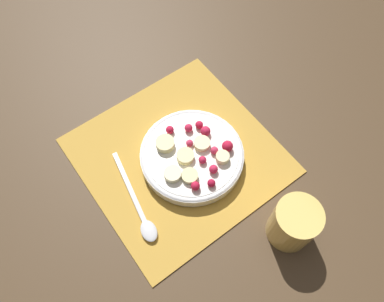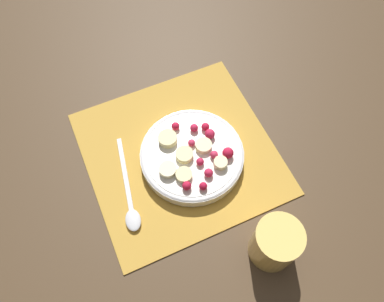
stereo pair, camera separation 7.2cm
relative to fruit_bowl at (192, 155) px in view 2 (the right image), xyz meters
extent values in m
plane|color=#4C3823|center=(-0.02, -0.02, -0.02)|extent=(3.00, 3.00, 0.00)
cube|color=gold|center=(-0.02, -0.02, -0.02)|extent=(0.36, 0.37, 0.01)
cylinder|color=white|center=(0.00, 0.00, -0.01)|extent=(0.21, 0.21, 0.02)
torus|color=white|center=(0.00, 0.00, 0.00)|extent=(0.21, 0.21, 0.01)
cylinder|color=white|center=(0.00, 0.00, 0.01)|extent=(0.18, 0.18, 0.00)
cylinder|color=beige|center=(0.00, -0.01, 0.02)|extent=(0.05, 0.05, 0.01)
cylinder|color=beige|center=(0.04, -0.03, 0.02)|extent=(0.03, 0.03, 0.01)
cylinder|color=beige|center=(-0.04, -0.03, 0.02)|extent=(0.05, 0.05, 0.01)
cylinder|color=#F4EAB7|center=(0.02, -0.06, 0.02)|extent=(0.05, 0.05, 0.01)
cylinder|color=beige|center=(0.00, 0.03, 0.02)|extent=(0.04, 0.04, 0.01)
cylinder|color=beige|center=(0.05, 0.04, 0.02)|extent=(0.03, 0.03, 0.01)
sphere|color=#B21433|center=(0.08, -0.01, 0.02)|extent=(0.02, 0.02, 0.02)
sphere|color=red|center=(0.06, -0.04, 0.02)|extent=(0.02, 0.02, 0.02)
sphere|color=red|center=(-0.04, 0.05, 0.02)|extent=(0.02, 0.02, 0.02)
sphere|color=#D12347|center=(0.03, 0.00, 0.02)|extent=(0.02, 0.02, 0.02)
sphere|color=red|center=(0.03, 0.06, 0.02)|extent=(0.02, 0.02, 0.02)
sphere|color=#D12347|center=(0.06, 0.01, 0.02)|extent=(0.02, 0.02, 0.02)
sphere|color=#D12347|center=(-0.05, 0.03, 0.02)|extent=(0.02, 0.02, 0.02)
sphere|color=red|center=(-0.06, -0.01, 0.02)|extent=(0.02, 0.02, 0.02)
sphere|color=#DB3356|center=(0.02, 0.04, 0.02)|extent=(0.02, 0.02, 0.02)
sphere|color=#D12347|center=(-0.02, 0.05, 0.02)|extent=(0.02, 0.02, 0.02)
sphere|color=#DB3356|center=(-0.02, 0.01, 0.02)|extent=(0.01, 0.01, 0.01)
cube|color=silver|center=(-0.02, -0.13, -0.01)|extent=(0.16, 0.04, 0.00)
ellipsoid|color=silver|center=(0.07, -0.15, -0.01)|extent=(0.05, 0.04, 0.01)
cylinder|color=#F4CC66|center=(0.22, 0.05, 0.03)|extent=(0.08, 0.08, 0.10)
camera|label=1|loc=(0.27, -0.20, 0.66)|focal=35.00mm
camera|label=2|loc=(0.31, -0.14, 0.66)|focal=35.00mm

